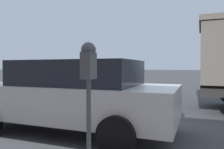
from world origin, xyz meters
name	(u,v)px	position (x,y,z in m)	size (l,w,h in m)	color
ground_plane	(104,122)	(0.00, 0.00, 0.00)	(220.00, 220.00, 0.00)	#424244
parking_meter	(89,71)	(-2.61, -0.88, 1.33)	(0.21, 0.19, 1.56)	#4C5156
car_white	(73,94)	(-0.98, 0.32, 0.80)	(2.08, 4.50, 1.53)	silver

